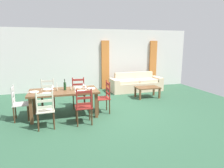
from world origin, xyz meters
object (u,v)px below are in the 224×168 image
Objects in this scene: dining_table at (64,93)px; coffee_cup_primary at (75,88)px; dining_chair_near_right at (84,106)px; coffee_table at (147,89)px; dining_chair_head_east at (104,97)px; wine_glass_near_left at (52,88)px; dining_chair_head_west at (19,103)px; wine_glass_near_right at (85,86)px; wine_glass_far_right at (83,84)px; wine_bottle at (65,86)px; wine_glass_far_left at (53,86)px; dining_chair_far_right at (79,93)px; dining_chair_near_left at (45,110)px; couch at (136,84)px; dining_chair_far_left at (48,94)px.

dining_table is 21.11× the size of coffee_cup_primary.
dining_chair_near_right is 3.34m from coffee_table.
dining_chair_near_right is at bearing -79.14° from coffee_cup_primary.
dining_chair_head_east is 1.07× the size of coffee_table.
dining_chair_head_west is at bearing 172.99° from wine_glass_near_left.
wine_glass_near_right is 0.28m from wine_glass_far_right.
wine_bottle reaches higher than dining_chair_head_west.
wine_glass_far_left is at bearing 162.54° from coffee_cup_primary.
dining_table is at bearing -123.67° from dining_chair_far_right.
wine_glass_near_right is (1.07, 0.65, 0.38)m from dining_chair_near_left.
dining_chair_far_right is 3.17m from couch.
couch is at bearing 23.82° from dining_chair_far_left.
dining_chair_head_west reaches higher than wine_glass_near_left.
wine_glass_near_right is 3.66m from couch.
wine_glass_near_right reaches higher than dining_table.
wine_glass_far_left is at bearing 162.16° from wine_glass_near_right.
wine_glass_far_left reaches higher than coffee_table.
dining_chair_head_east is at bearing 9.56° from wine_glass_near_right.
dining_chair_near_left is 0.78m from wine_glass_near_left.
wine_glass_near_left is (0.17, 0.66, 0.38)m from dining_chair_near_left.
dining_chair_near_left is at bearing -151.94° from coffee_table.
dining_chair_far_right is (0.49, 0.74, -0.19)m from dining_table.
wine_glass_far_right reaches higher than coffee_cup_primary.
coffee_table is at bearing 20.17° from dining_table.
wine_glass_far_right is (1.77, 0.15, 0.38)m from dining_chair_head_west.
coffee_cup_primary is 3.80m from couch.
wine_bottle is 1.96× the size of wine_glass_far_left.
dining_chair_head_west is 5.96× the size of wine_glass_near_left.
dining_chair_far_right reaches higher than wine_glass_far_right.
wine_glass_far_right is (0.87, -0.01, 0.00)m from wine_glass_far_left.
dining_table is 11.80× the size of wine_glass_near_left.
couch is (2.60, 2.51, -0.57)m from wine_glass_near_right.
wine_glass_near_left and wine_glass_far_left have the same top height.
wine_glass_near_right is (1.79, -0.12, 0.38)m from dining_chair_head_west.
coffee_cup_primary is (0.60, -0.19, -0.07)m from wine_glass_far_left.
dining_table is 0.91m from dining_chair_far_left.
couch is at bearing 31.29° from dining_chair_far_right.
dining_chair_head_east reaches higher than wine_glass_far_right.
dining_chair_head_west reaches higher than coffee_table.
dining_table is at bearing -159.83° from coffee_table.
coffee_cup_primary is at bearing -45.86° from dining_chair_far_left.
couch is (3.66, 1.62, -0.19)m from dining_chair_far_left.
dining_chair_head_west is (-1.64, 0.76, 0.00)m from dining_chair_near_right.
dining_chair_far_left is 0.42× the size of couch.
dining_chair_head_east reaches higher than coffee_cup_primary.
coffee_table is at bearing 21.52° from wine_glass_far_right.
dining_table is at bearing -58.52° from dining_chair_far_left.
wine_glass_far_right is 1.79× the size of coffee_cup_primary.
coffee_table is at bearing 28.06° from dining_chair_near_left.
wine_glass_far_left is at bearing -74.19° from dining_chair_far_left.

